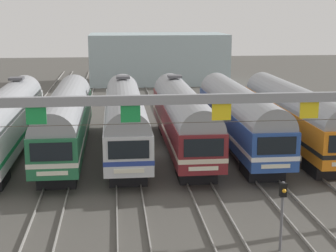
{
  "coord_description": "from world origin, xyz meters",
  "views": [
    {
      "loc": [
        -2.8,
        -36.42,
        10.22
      ],
      "look_at": [
        1.09,
        0.54,
        1.83
      ],
      "focal_mm": 54.82,
      "sensor_mm": 36.0,
      "label": 1
    }
  ],
  "objects_px": {
    "commuter_train_silver": "(125,117)",
    "yard_signal_mast": "(282,203)",
    "commuter_train_green": "(66,118)",
    "commuter_train_blue": "(239,115)",
    "commuter_train_maroon": "(183,116)",
    "catenary_gantry": "(176,118)",
    "commuter_train_orange": "(294,113)",
    "commuter_train_white": "(5,120)"
  },
  "relations": [
    {
      "from": "commuter_train_silver",
      "to": "yard_signal_mast",
      "type": "height_order",
      "value": "commuter_train_silver"
    },
    {
      "from": "commuter_train_green",
      "to": "yard_signal_mast",
      "type": "height_order",
      "value": "commuter_train_green"
    },
    {
      "from": "commuter_train_blue",
      "to": "commuter_train_maroon",
      "type": "bearing_deg",
      "value": 179.94
    },
    {
      "from": "commuter_train_green",
      "to": "commuter_train_blue",
      "type": "relative_size",
      "value": 1.0
    },
    {
      "from": "catenary_gantry",
      "to": "yard_signal_mast",
      "type": "xyz_separation_m",
      "value": [
        4.21,
        -2.97,
        -3.17
      ]
    },
    {
      "from": "commuter_train_blue",
      "to": "yard_signal_mast",
      "type": "bearing_deg",
      "value": -97.29
    },
    {
      "from": "commuter_train_green",
      "to": "yard_signal_mast",
      "type": "bearing_deg",
      "value": -57.41
    },
    {
      "from": "commuter_train_green",
      "to": "catenary_gantry",
      "type": "height_order",
      "value": "catenary_gantry"
    },
    {
      "from": "commuter_train_green",
      "to": "commuter_train_orange",
      "type": "height_order",
      "value": "same"
    },
    {
      "from": "commuter_train_green",
      "to": "commuter_train_blue",
      "type": "distance_m",
      "value": 12.63
    },
    {
      "from": "commuter_train_maroon",
      "to": "yard_signal_mast",
      "type": "relative_size",
      "value": 5.74
    },
    {
      "from": "commuter_train_maroon",
      "to": "catenary_gantry",
      "type": "bearing_deg",
      "value": -98.87
    },
    {
      "from": "commuter_train_white",
      "to": "commuter_train_maroon",
      "type": "distance_m",
      "value": 12.63
    },
    {
      "from": "commuter_train_silver",
      "to": "catenary_gantry",
      "type": "distance_m",
      "value": 13.92
    },
    {
      "from": "catenary_gantry",
      "to": "yard_signal_mast",
      "type": "height_order",
      "value": "catenary_gantry"
    },
    {
      "from": "commuter_train_white",
      "to": "commuter_train_green",
      "type": "height_order",
      "value": "commuter_train_white"
    },
    {
      "from": "commuter_train_orange",
      "to": "catenary_gantry",
      "type": "relative_size",
      "value": 0.69
    },
    {
      "from": "commuter_train_silver",
      "to": "catenary_gantry",
      "type": "height_order",
      "value": "catenary_gantry"
    },
    {
      "from": "commuter_train_silver",
      "to": "commuter_train_orange",
      "type": "height_order",
      "value": "commuter_train_silver"
    },
    {
      "from": "commuter_train_blue",
      "to": "catenary_gantry",
      "type": "distance_m",
      "value": 15.14
    },
    {
      "from": "commuter_train_white",
      "to": "commuter_train_maroon",
      "type": "xyz_separation_m",
      "value": [
        12.63,
        0.0,
        0.0
      ]
    },
    {
      "from": "commuter_train_maroon",
      "to": "commuter_train_orange",
      "type": "xyz_separation_m",
      "value": [
        8.42,
        -0.0,
        -0.0
      ]
    },
    {
      "from": "commuter_train_silver",
      "to": "commuter_train_blue",
      "type": "distance_m",
      "value": 8.42
    },
    {
      "from": "commuter_train_white",
      "to": "commuter_train_orange",
      "type": "relative_size",
      "value": 1.0
    },
    {
      "from": "commuter_train_maroon",
      "to": "yard_signal_mast",
      "type": "xyz_separation_m",
      "value": [
        2.11,
        -16.47,
        -0.5
      ]
    },
    {
      "from": "commuter_train_silver",
      "to": "commuter_train_maroon",
      "type": "distance_m",
      "value": 4.21
    },
    {
      "from": "commuter_train_orange",
      "to": "catenary_gantry",
      "type": "bearing_deg",
      "value": -127.96
    },
    {
      "from": "commuter_train_white",
      "to": "commuter_train_maroon",
      "type": "height_order",
      "value": "same"
    },
    {
      "from": "commuter_train_orange",
      "to": "catenary_gantry",
      "type": "distance_m",
      "value": 17.32
    },
    {
      "from": "commuter_train_white",
      "to": "yard_signal_mast",
      "type": "xyz_separation_m",
      "value": [
        14.74,
        -16.47,
        -0.5
      ]
    },
    {
      "from": "commuter_train_blue",
      "to": "yard_signal_mast",
      "type": "height_order",
      "value": "commuter_train_blue"
    },
    {
      "from": "commuter_train_green",
      "to": "yard_signal_mast",
      "type": "relative_size",
      "value": 5.74
    },
    {
      "from": "commuter_train_white",
      "to": "yard_signal_mast",
      "type": "height_order",
      "value": "commuter_train_white"
    },
    {
      "from": "commuter_train_maroon",
      "to": "commuter_train_blue",
      "type": "bearing_deg",
      "value": -0.06
    },
    {
      "from": "commuter_train_white",
      "to": "yard_signal_mast",
      "type": "distance_m",
      "value": 22.11
    },
    {
      "from": "commuter_train_green",
      "to": "commuter_train_white",
      "type": "bearing_deg",
      "value": 179.94
    },
    {
      "from": "commuter_train_blue",
      "to": "commuter_train_orange",
      "type": "distance_m",
      "value": 4.21
    },
    {
      "from": "commuter_train_silver",
      "to": "commuter_train_blue",
      "type": "bearing_deg",
      "value": -0.03
    },
    {
      "from": "commuter_train_maroon",
      "to": "commuter_train_blue",
      "type": "height_order",
      "value": "commuter_train_maroon"
    },
    {
      "from": "commuter_train_white",
      "to": "commuter_train_maroon",
      "type": "bearing_deg",
      "value": 0.0
    },
    {
      "from": "commuter_train_silver",
      "to": "catenary_gantry",
      "type": "relative_size",
      "value": 0.69
    },
    {
      "from": "commuter_train_silver",
      "to": "commuter_train_white",
      "type": "bearing_deg",
      "value": 180.0
    }
  ]
}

